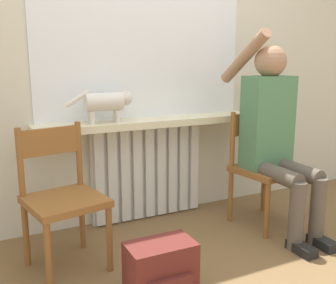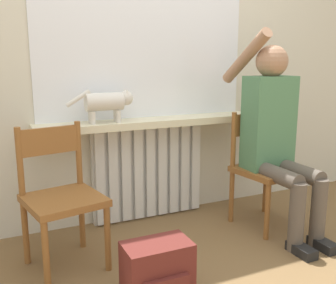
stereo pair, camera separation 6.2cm
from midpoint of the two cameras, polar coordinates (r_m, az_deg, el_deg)
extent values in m
cube|color=beige|center=(2.95, -2.98, 14.88)|extent=(7.00, 0.06, 2.70)
cube|color=silver|center=(3.01, -2.32, -4.21)|extent=(0.87, 0.05, 0.72)
cube|color=silver|center=(2.85, -9.19, -5.29)|extent=(0.07, 0.03, 0.69)
cube|color=silver|center=(2.87, -7.33, -5.07)|extent=(0.07, 0.03, 0.69)
cube|color=silver|center=(2.90, -5.51, -4.86)|extent=(0.07, 0.03, 0.69)
cube|color=silver|center=(2.93, -3.73, -4.64)|extent=(0.07, 0.03, 0.69)
cube|color=silver|center=(2.97, -1.99, -4.43)|extent=(0.07, 0.03, 0.69)
cube|color=silver|center=(3.01, -0.29, -4.21)|extent=(0.07, 0.03, 0.69)
cube|color=silver|center=(3.04, 1.37, -4.00)|extent=(0.07, 0.03, 0.69)
cube|color=silver|center=(3.09, 2.98, -3.79)|extent=(0.07, 0.03, 0.69)
cube|color=silver|center=(3.13, 4.55, -3.58)|extent=(0.07, 0.03, 0.69)
cube|color=beige|center=(2.85, -1.74, 2.85)|extent=(1.66, 0.24, 0.05)
cube|color=white|center=(2.93, -2.74, 17.32)|extent=(1.59, 0.01, 1.40)
cube|color=brown|center=(2.33, -14.15, -8.22)|extent=(0.48, 0.48, 0.04)
cylinder|color=brown|center=(2.21, -16.48, -15.65)|extent=(0.04, 0.04, 0.39)
cylinder|color=brown|center=(2.33, -7.99, -13.70)|extent=(0.04, 0.04, 0.39)
cylinder|color=brown|center=(2.51, -19.31, -12.29)|extent=(0.04, 0.04, 0.39)
cylinder|color=brown|center=(2.62, -11.73, -10.80)|extent=(0.04, 0.04, 0.39)
cylinder|color=brown|center=(2.37, -20.02, -2.68)|extent=(0.04, 0.04, 0.40)
cylinder|color=brown|center=(2.49, -12.15, -1.56)|extent=(0.04, 0.04, 0.40)
cube|color=brown|center=(2.40, -16.13, 0.18)|extent=(0.36, 0.10, 0.16)
cube|color=brown|center=(2.93, 14.87, -4.06)|extent=(0.46, 0.46, 0.04)
cylinder|color=brown|center=(2.76, 14.84, -9.78)|extent=(0.04, 0.04, 0.39)
cylinder|color=brown|center=(3.02, 19.47, -8.17)|extent=(0.04, 0.04, 0.39)
cylinder|color=brown|center=(2.99, 9.79, -7.81)|extent=(0.04, 0.04, 0.39)
cylinder|color=brown|center=(3.23, 14.49, -6.52)|extent=(0.04, 0.04, 0.39)
cylinder|color=brown|center=(2.88, 10.09, 0.34)|extent=(0.04, 0.04, 0.40)
cylinder|color=brown|center=(3.13, 14.90, 1.05)|extent=(0.04, 0.04, 0.40)
cube|color=brown|center=(2.98, 12.68, 2.58)|extent=(0.37, 0.07, 0.16)
cylinder|color=brown|center=(2.72, 16.04, -4.56)|extent=(0.11, 0.43, 0.11)
cylinder|color=brown|center=(2.84, 18.80, -4.05)|extent=(0.11, 0.43, 0.11)
cylinder|color=brown|center=(2.65, 18.81, -10.32)|extent=(0.10, 0.10, 0.45)
cylinder|color=brown|center=(2.77, 21.57, -9.54)|extent=(0.10, 0.10, 0.45)
cube|color=black|center=(2.69, 19.43, -14.58)|extent=(0.09, 0.20, 0.06)
cube|color=black|center=(2.80, 22.16, -13.62)|extent=(0.09, 0.20, 0.06)
cube|color=#4C7F56|center=(2.87, 14.98, 2.71)|extent=(0.34, 0.20, 0.65)
sphere|color=#A87A5B|center=(2.84, 15.45, 11.23)|extent=(0.22, 0.22, 0.22)
cylinder|color=#A87A5B|center=(2.87, 11.83, 11.96)|extent=(0.08, 0.50, 0.38)
cylinder|color=#4C7F56|center=(2.95, 17.74, 2.13)|extent=(0.08, 0.08, 0.52)
cylinder|color=silver|center=(2.68, -8.59, 5.80)|extent=(0.25, 0.12, 0.12)
sphere|color=silver|center=(2.73, -5.45, 6.36)|extent=(0.10, 0.10, 0.10)
cone|color=silver|center=(2.70, -5.29, 7.26)|extent=(0.03, 0.03, 0.03)
cone|color=silver|center=(2.75, -5.64, 7.33)|extent=(0.03, 0.03, 0.03)
cylinder|color=silver|center=(2.69, -6.54, 3.69)|extent=(0.03, 0.03, 0.08)
cylinder|color=silver|center=(2.75, -6.94, 3.85)|extent=(0.03, 0.03, 0.08)
cylinder|color=silver|center=(2.64, -10.18, 3.43)|extent=(0.03, 0.03, 0.08)
cylinder|color=silver|center=(2.70, -10.50, 3.60)|extent=(0.03, 0.03, 0.08)
cylinder|color=silver|center=(2.64, -12.26, 6.22)|extent=(0.17, 0.03, 0.11)
cube|color=maroon|center=(2.12, -0.70, -17.89)|extent=(0.35, 0.21, 0.28)
camera|label=1|loc=(0.03, -89.32, 0.14)|focal=42.00mm
camera|label=2|loc=(0.03, 90.68, -0.14)|focal=42.00mm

